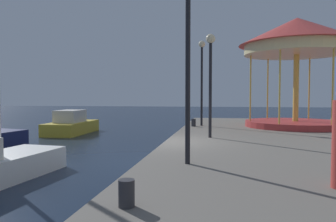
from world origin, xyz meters
TOP-DOWN VIEW (x-y plane):
  - ground_plane at (0.00, 0.00)m, footprint 120.00×120.00m
  - motorboat_yellow at (-7.52, 7.90)m, footprint 2.03×4.39m
  - carousel at (5.78, 6.31)m, footprint 5.91×5.91m
  - lamp_post_near_edge at (1.20, -3.69)m, footprint 0.36×0.36m
  - lamp_post_mid_promenade at (1.55, 1.23)m, footprint 0.36×0.36m
  - lamp_post_far_end at (0.91, 6.16)m, footprint 0.36×0.36m
  - bollard_center at (0.63, -6.81)m, footprint 0.24×0.24m
  - bollard_north at (0.52, 5.66)m, footprint 0.24×0.24m

SIDE VIEW (x-z plane):
  - ground_plane at x=0.00m, z-range 0.00..0.00m
  - motorboat_yellow at x=-7.52m, z-range -0.20..1.31m
  - bollard_center at x=0.63m, z-range 0.80..1.20m
  - bollard_north at x=0.52m, z-range 0.80..1.20m
  - lamp_post_mid_promenade at x=1.55m, z-range 1.56..5.55m
  - lamp_post_near_edge at x=1.20m, z-range 1.59..5.94m
  - lamp_post_far_end at x=0.91m, z-range 1.61..6.19m
  - carousel at x=5.78m, z-range 2.19..7.83m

